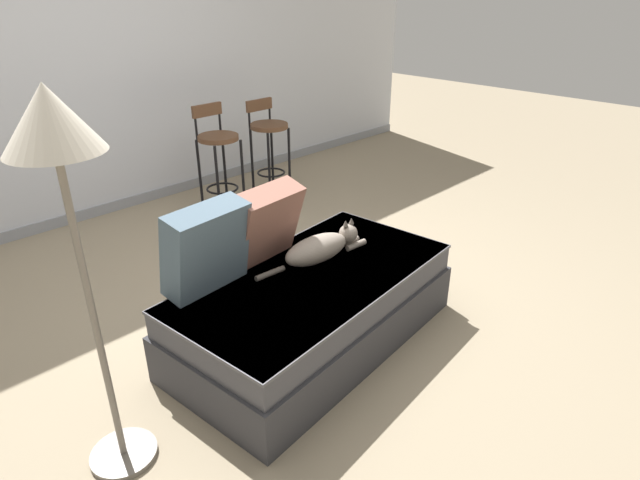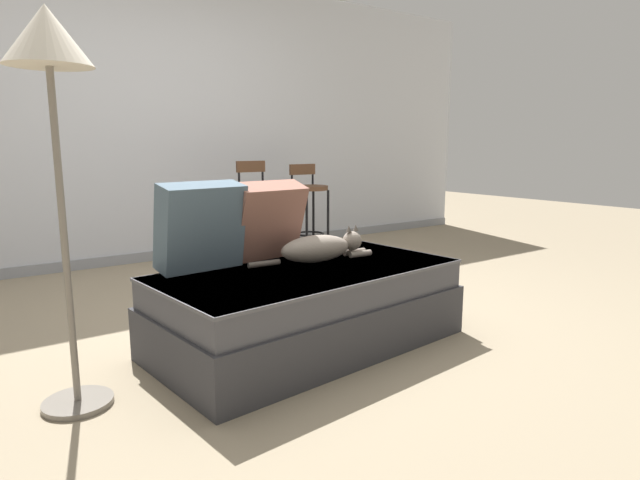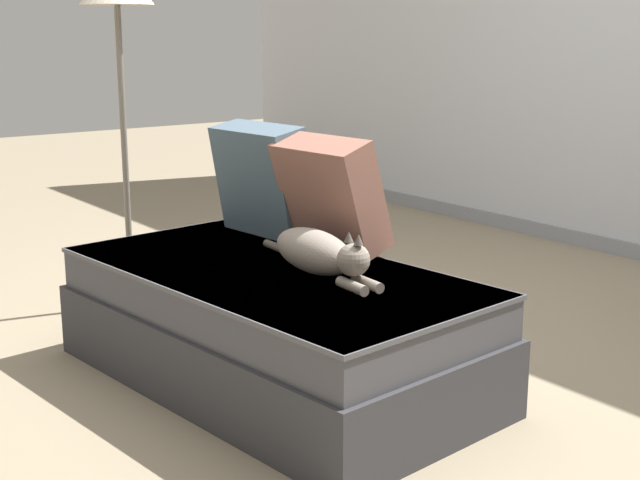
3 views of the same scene
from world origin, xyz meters
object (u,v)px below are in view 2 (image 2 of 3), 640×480
(cat, at_px, (321,248))
(throw_pillow_middle, at_px, (266,220))
(bar_stool_by_doorway, at_px, (309,199))
(couch, at_px, (308,306))
(floor_lamp, at_px, (50,74))
(bar_stool_near_window, at_px, (258,203))
(throw_pillow_corner, at_px, (201,226))

(cat, bearing_deg, throw_pillow_middle, 134.77)
(cat, distance_m, bar_stool_by_doorway, 2.17)
(cat, height_order, bar_stool_by_doorway, bar_stool_by_doorway)
(throw_pillow_middle, distance_m, cat, 0.34)
(couch, xyz_separation_m, floor_lamp, (-1.16, -0.01, 1.11))
(couch, bearing_deg, cat, 32.18)
(bar_stool_near_window, bearing_deg, cat, -108.54)
(throw_pillow_middle, relative_size, cat, 0.60)
(couch, bearing_deg, floor_lamp, -179.57)
(throw_pillow_corner, xyz_separation_m, throw_pillow_middle, (0.40, 0.04, -0.01))
(cat, relative_size, floor_lamp, 0.47)
(bar_stool_near_window, distance_m, floor_lamp, 2.83)
(cat, bearing_deg, bar_stool_by_doorway, 57.36)
(cat, xyz_separation_m, bar_stool_by_doorway, (1.17, 1.83, 0.05))
(bar_stool_near_window, bearing_deg, throw_pillow_middle, -117.40)
(floor_lamp, bearing_deg, couch, 0.43)
(throw_pillow_corner, height_order, throw_pillow_middle, throw_pillow_corner)
(cat, relative_size, bar_stool_by_doorway, 0.84)
(throw_pillow_corner, bearing_deg, couch, -30.51)
(couch, distance_m, throw_pillow_corner, 0.70)
(throw_pillow_corner, bearing_deg, throw_pillow_middle, 5.38)
(couch, distance_m, bar_stool_by_doorway, 2.35)
(couch, bearing_deg, throw_pillow_middle, 102.54)
(throw_pillow_corner, height_order, floor_lamp, floor_lamp)
(throw_pillow_corner, xyz_separation_m, cat, (0.62, -0.18, -0.15))
(bar_stool_near_window, bearing_deg, throw_pillow_corner, -126.90)
(throw_pillow_corner, relative_size, bar_stool_by_doorway, 0.52)
(couch, relative_size, bar_stool_by_doorway, 1.91)
(bar_stool_near_window, height_order, bar_stool_by_doorway, bar_stool_near_window)
(throw_pillow_corner, distance_m, throw_pillow_middle, 0.40)
(floor_lamp, bearing_deg, bar_stool_near_window, 45.10)
(couch, bearing_deg, bar_stool_by_doorway, 55.51)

